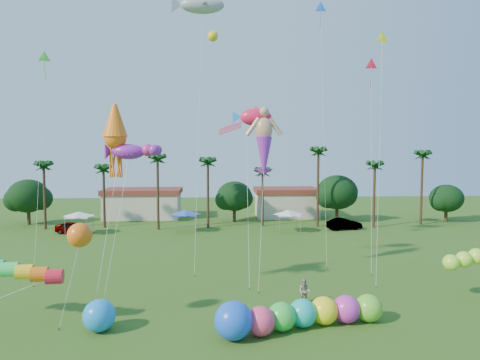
{
  "coord_description": "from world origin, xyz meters",
  "views": [
    {
      "loc": [
        -1.69,
        -21.3,
        11.19
      ],
      "look_at": [
        0.0,
        10.0,
        9.0
      ],
      "focal_mm": 32.0,
      "sensor_mm": 36.0,
      "label": 1
    }
  ],
  "objects": [
    {
      "name": "tree_line",
      "position": [
        3.57,
        44.0,
        4.28
      ],
      "size": [
        69.46,
        8.91,
        11.0
      ],
      "color": "#3A2819",
      "rests_on": "ground"
    },
    {
      "name": "buildings_row",
      "position": [
        -3.09,
        50.0,
        2.0
      ],
      "size": [
        35.0,
        7.0,
        4.0
      ],
      "color": "beige",
      "rests_on": "ground"
    },
    {
      "name": "tent_row",
      "position": [
        -6.0,
        36.33,
        2.75
      ],
      "size": [
        31.0,
        4.0,
        0.6
      ],
      "color": "white",
      "rests_on": "ground"
    },
    {
      "name": "car_a",
      "position": [
        -21.13,
        36.49,
        0.79
      ],
      "size": [
        4.99,
        3.43,
        1.58
      ],
      "primitive_type": "imported",
      "rotation": [
        0.0,
        0.0,
        1.2
      ],
      "color": "#4C4C54",
      "rests_on": "ground"
    },
    {
      "name": "car_b",
      "position": [
        16.19,
        37.46,
        0.81
      ],
      "size": [
        5.15,
        2.68,
        1.62
      ],
      "primitive_type": "imported",
      "rotation": [
        0.0,
        0.0,
        1.78
      ],
      "color": "#4C4C54",
      "rests_on": "ground"
    },
    {
      "name": "spectator_b",
      "position": [
        4.66,
        8.96,
        0.9
      ],
      "size": [
        1.09,
        1.01,
        1.8
      ],
      "primitive_type": "imported",
      "rotation": [
        0.0,
        0.0,
        -0.49
      ],
      "color": "gray",
      "rests_on": "ground"
    },
    {
      "name": "caterpillar_inflatable",
      "position": [
        3.13,
        4.4,
        0.96
      ],
      "size": [
        11.21,
        4.49,
        2.29
      ],
      "rotation": [
        0.0,
        0.0,
        0.26
      ],
      "color": "#F03F6E",
      "rests_on": "ground"
    },
    {
      "name": "blue_ball",
      "position": [
        -8.99,
        4.84,
        1.0
      ],
      "size": [
        2.0,
        2.0,
        2.0
      ],
      "primitive_type": "sphere",
      "color": "#1A89EE",
      "rests_on": "ground"
    },
    {
      "name": "rainbow_tube",
      "position": [
        -13.67,
        5.67,
        3.25
      ],
      "size": [
        9.69,
        2.22,
        3.73
      ],
      "color": "red",
      "rests_on": "ground"
    },
    {
      "name": "green_worm",
      "position": [
        15.78,
        9.24,
        2.8
      ],
      "size": [
        10.17,
        3.22,
        3.52
      ],
      "color": "#ABF235",
      "rests_on": "ground"
    },
    {
      "name": "orange_ball_kite",
      "position": [
        -10.2,
        5.35,
        5.94
      ],
      "size": [
        2.19,
        1.55,
        6.7
      ],
      "color": "orange",
      "rests_on": "ground"
    },
    {
      "name": "merman_kite",
      "position": [
        2.41,
        15.77,
        11.58
      ],
      "size": [
        2.41,
        5.33,
        14.42
      ],
      "color": "tan",
      "rests_on": "ground"
    },
    {
      "name": "fish_kite",
      "position": [
        1.87,
        17.76,
        14.19
      ],
      "size": [
        4.55,
        6.93,
        15.1
      ],
      "color": "#F51B4D",
      "rests_on": "ground"
    },
    {
      "name": "shark_kite",
      "position": [
        -3.09,
        22.31,
        25.55
      ],
      "size": [
        6.14,
        7.8,
        26.6
      ],
      "color": "#9A9FA8",
      "rests_on": "ground"
    },
    {
      "name": "squid_kite",
      "position": [
        -9.11,
        10.49,
        12.06
      ],
      "size": [
        2.2,
        4.63,
        14.63
      ],
      "color": "orange",
      "rests_on": "ground"
    },
    {
      "name": "lobster_kite",
      "position": [
        -8.14,
        10.36,
        11.08
      ],
      "size": [
        4.69,
        5.33,
        11.89
      ],
      "color": "purple",
      "rests_on": "ground"
    },
    {
      "name": "delta_kite_red",
      "position": [
        13.21,
        19.74,
        19.16
      ],
      "size": [
        1.88,
        4.5,
        20.08
      ],
      "color": "red",
      "rests_on": "ground"
    },
    {
      "name": "delta_kite_yellow",
      "position": [
        12.68,
        15.75,
        20.56
      ],
      "size": [
        2.2,
        3.99,
        21.54
      ],
      "color": "#CBE817",
      "rests_on": "ground"
    },
    {
      "name": "delta_kite_green",
      "position": [
        -16.75,
        17.51,
        18.93
      ],
      "size": [
        1.2,
        4.03,
        19.88
      ],
      "color": "#3BE335",
      "rests_on": "ground"
    },
    {
      "name": "delta_kite_blue",
      "position": [
        8.9,
        22.64,
        25.19
      ],
      "size": [
        1.34,
        5.16,
        26.3
      ],
      "color": "blue",
      "rests_on": "ground"
    }
  ]
}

